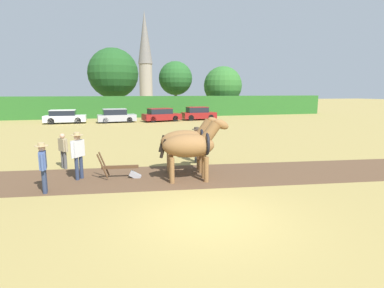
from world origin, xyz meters
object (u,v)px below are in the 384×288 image
at_px(tree_left, 113,73).
at_px(farmer_beside_team, 196,142).
at_px(farmer_onlooker_left, 43,164).
at_px(draft_horse_lead_left, 191,145).
at_px(plow, 124,170).
at_px(farmer_onlooker_right, 63,149).
at_px(church_spire, 145,57).
at_px(parked_car_center, 198,114).
at_px(parked_car_far_left, 65,117).
at_px(tree_center_left, 175,78).
at_px(parked_car_center_left, 161,115).
at_px(parked_car_left, 116,116).
at_px(farmer_at_plow, 78,152).
at_px(draft_horse_lead_right, 187,141).
at_px(tree_center, 223,86).

distance_m(tree_left, farmer_beside_team, 33.88).
bearing_deg(farmer_onlooker_left, draft_horse_lead_left, -5.99).
height_order(plow, farmer_onlooker_right, farmer_onlooker_right).
bearing_deg(plow, farmer_onlooker_left, -150.87).
height_order(church_spire, parked_car_center, church_spire).
xyz_separation_m(tree_left, parked_car_far_left, (-5.37, -12.51, -5.30)).
bearing_deg(farmer_onlooker_left, plow, 14.89).
bearing_deg(tree_center_left, parked_car_far_left, -140.17).
xyz_separation_m(church_spire, farmer_beside_team, (-4.45, -58.86, -10.35)).
xyz_separation_m(farmer_beside_team, farmer_onlooker_left, (-6.07, -2.95, 0.00)).
relative_size(farmer_onlooker_right, parked_car_far_left, 0.37).
height_order(farmer_onlooker_right, parked_car_far_left, farmer_onlooker_right).
height_order(farmer_onlooker_left, parked_car_far_left, farmer_onlooker_left).
distance_m(church_spire, parked_car_center_left, 40.13).
xyz_separation_m(farmer_beside_team, parked_car_left, (-3.31, 20.42, -0.26)).
bearing_deg(farmer_at_plow, plow, 26.18).
distance_m(draft_horse_lead_right, plow, 2.82).
xyz_separation_m(church_spire, farmer_onlooker_left, (-10.52, -61.81, -10.35)).
height_order(farmer_beside_team, parked_car_center, farmer_beside_team).
xyz_separation_m(farmer_beside_team, parked_car_center, (6.25, 20.99, -0.23)).
bearing_deg(tree_center, church_spire, 107.28).
relative_size(tree_center, parked_car_far_left, 1.72).
xyz_separation_m(church_spire, draft_horse_lead_right, (-5.30, -60.47, -10.01)).
bearing_deg(tree_center, parked_car_center_left, -137.00).
distance_m(draft_horse_lead_right, farmer_at_plow, 4.27).
relative_size(tree_left, farmer_onlooker_left, 5.77).
distance_m(tree_center_left, farmer_beside_team, 33.94).
xyz_separation_m(draft_horse_lead_right, parked_car_center_left, (2.50, 21.87, -0.60)).
height_order(plow, farmer_onlooker_left, farmer_onlooker_left).
xyz_separation_m(tree_left, church_spire, (7.70, 25.51, 5.33)).
relative_size(farmer_at_plow, farmer_beside_team, 1.08).
bearing_deg(parked_car_center, draft_horse_lead_right, -109.96).
xyz_separation_m(farmer_at_plow, parked_car_center, (11.36, 22.60, -0.33)).
relative_size(tree_center_left, plow, 4.83).
distance_m(draft_horse_lead_left, parked_car_left, 23.41).
distance_m(tree_center, plow, 37.04).
distance_m(tree_center_left, church_spire, 26.49).
relative_size(tree_left, parked_car_center_left, 2.15).
height_order(farmer_at_plow, parked_car_center_left, farmer_at_plow).
bearing_deg(farmer_onlooker_left, farmer_onlooker_right, 80.38).
height_order(parked_car_far_left, parked_car_center_left, parked_car_center_left).
height_order(tree_left, farmer_at_plow, tree_left).
bearing_deg(draft_horse_lead_left, farmer_onlooker_left, -171.75).
bearing_deg(draft_horse_lead_left, tree_center, 74.70).
height_order(farmer_onlooker_left, parked_car_center, farmer_onlooker_left).
bearing_deg(parked_car_center_left, farmer_onlooker_left, -120.26).
xyz_separation_m(church_spire, farmer_onlooker_right, (-10.36, -58.55, -10.45)).
relative_size(farmer_at_plow, farmer_onlooker_left, 1.08).
distance_m(tree_left, draft_horse_lead_left, 36.59).
height_order(tree_center_left, parked_car_far_left, tree_center_left).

